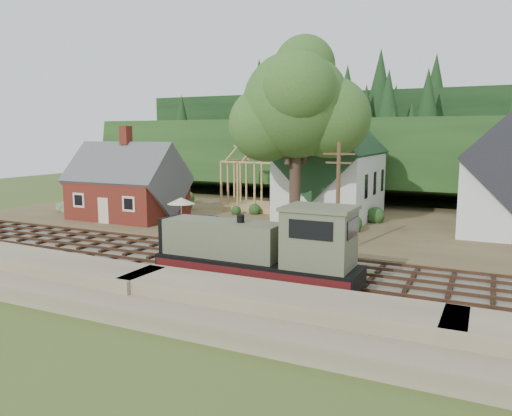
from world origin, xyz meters
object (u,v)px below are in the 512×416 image
at_px(patio_set, 181,202).
at_px(locomotive, 263,252).
at_px(car_green, 76,206).
at_px(car_blue, 207,222).

bearing_deg(patio_set, locomotive, -41.16).
relative_size(locomotive, car_green, 2.95).
height_order(locomotive, car_blue, locomotive).
bearing_deg(car_green, car_blue, -113.18).
relative_size(car_blue, car_green, 0.93).
bearing_deg(car_blue, car_green, 171.33).
xyz_separation_m(car_blue, car_green, (-17.65, 2.28, 0.02)).
distance_m(car_blue, car_green, 17.80).
xyz_separation_m(locomotive, patio_set, (-13.39, 11.71, 0.54)).
height_order(car_green, patio_set, patio_set).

